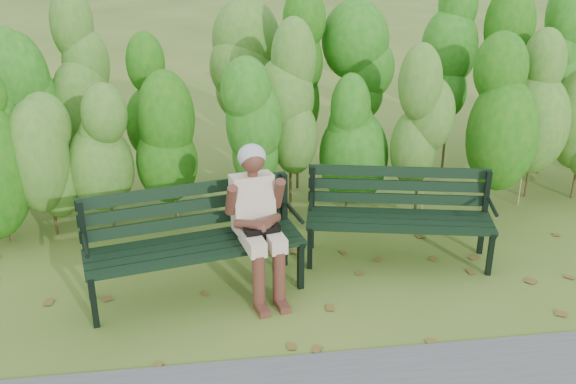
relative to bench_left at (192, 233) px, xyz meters
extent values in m
plane|color=#3C5919|center=(0.84, -0.12, -0.53)|extent=(80.00, 80.00, 0.00)
cylinder|color=#47381E|center=(-1.30, 1.18, -0.13)|extent=(0.03, 0.03, 0.80)
ellipsoid|color=#1B6612|center=(-1.30, 1.18, 0.51)|extent=(0.64, 0.64, 1.44)
cylinder|color=#47381E|center=(-0.69, 1.18, -0.13)|extent=(0.03, 0.03, 0.80)
ellipsoid|color=#1B6612|center=(-0.69, 1.18, 0.51)|extent=(0.64, 0.64, 1.44)
cylinder|color=#47381E|center=(-0.08, 1.18, -0.13)|extent=(0.03, 0.03, 0.80)
ellipsoid|color=#1B6612|center=(-0.08, 1.18, 0.51)|extent=(0.64, 0.64, 1.44)
cylinder|color=#47381E|center=(0.53, 1.18, -0.13)|extent=(0.03, 0.03, 0.80)
ellipsoid|color=#1B6612|center=(0.53, 1.18, 0.51)|extent=(0.64, 0.64, 1.44)
cylinder|color=#47381E|center=(1.14, 1.18, -0.13)|extent=(0.03, 0.03, 0.80)
ellipsoid|color=#1B6612|center=(1.14, 1.18, 0.51)|extent=(0.64, 0.64, 1.44)
cylinder|color=#47381E|center=(1.76, 1.18, -0.13)|extent=(0.03, 0.03, 0.80)
ellipsoid|color=#1B6612|center=(1.76, 1.18, 0.51)|extent=(0.64, 0.64, 1.44)
cylinder|color=#47381E|center=(2.37, 1.18, -0.13)|extent=(0.03, 0.03, 0.80)
ellipsoid|color=#1B6612|center=(2.37, 1.18, 0.51)|extent=(0.64, 0.64, 1.44)
cylinder|color=#47381E|center=(2.98, 1.18, -0.13)|extent=(0.03, 0.03, 0.80)
ellipsoid|color=#1B6612|center=(2.98, 1.18, 0.51)|extent=(0.64, 0.64, 1.44)
cylinder|color=#47381E|center=(3.59, 1.18, -0.13)|extent=(0.03, 0.03, 0.80)
ellipsoid|color=#1B6612|center=(3.59, 1.18, 0.51)|extent=(0.64, 0.64, 1.44)
cylinder|color=#47381E|center=(-1.85, 2.18, 0.02)|extent=(0.04, 0.04, 1.10)
ellipsoid|color=#165D10|center=(-1.85, 2.18, 0.90)|extent=(0.70, 0.70, 1.98)
cylinder|color=#47381E|center=(-1.08, 2.18, 0.02)|extent=(0.04, 0.04, 1.10)
ellipsoid|color=#165D10|center=(-1.08, 2.18, 0.90)|extent=(0.70, 0.70, 1.98)
cylinder|color=#47381E|center=(-0.31, 2.18, 0.02)|extent=(0.04, 0.04, 1.10)
ellipsoid|color=#165D10|center=(-0.31, 2.18, 0.90)|extent=(0.70, 0.70, 1.98)
cylinder|color=#47381E|center=(0.45, 2.18, 0.02)|extent=(0.04, 0.04, 1.10)
ellipsoid|color=#165D10|center=(0.45, 2.18, 0.90)|extent=(0.70, 0.70, 1.98)
cylinder|color=#47381E|center=(1.22, 2.18, 0.02)|extent=(0.04, 0.04, 1.10)
ellipsoid|color=#165D10|center=(1.22, 2.18, 0.90)|extent=(0.70, 0.70, 1.98)
cylinder|color=#47381E|center=(1.99, 2.18, 0.02)|extent=(0.04, 0.04, 1.10)
ellipsoid|color=#165D10|center=(1.99, 2.18, 0.90)|extent=(0.70, 0.70, 1.98)
cylinder|color=#47381E|center=(2.76, 2.18, 0.02)|extent=(0.04, 0.04, 1.10)
ellipsoid|color=#165D10|center=(2.76, 2.18, 0.90)|extent=(0.70, 0.70, 1.98)
cylinder|color=#47381E|center=(3.53, 2.18, 0.02)|extent=(0.04, 0.04, 1.10)
ellipsoid|color=#165D10|center=(3.53, 2.18, 0.90)|extent=(0.70, 0.70, 1.98)
cylinder|color=#47381E|center=(4.29, 2.18, 0.02)|extent=(0.04, 0.04, 1.10)
ellipsoid|color=#165D10|center=(4.29, 2.18, 0.90)|extent=(0.70, 0.70, 1.98)
cube|color=brown|center=(0.26, 0.79, -0.52)|extent=(0.11, 0.11, 0.01)
cube|color=brown|center=(1.12, 0.21, -0.52)|extent=(0.11, 0.09, 0.01)
cube|color=brown|center=(2.94, -0.40, -0.52)|extent=(0.10, 0.11, 0.01)
cube|color=brown|center=(-1.25, -0.39, -0.52)|extent=(0.10, 0.08, 0.01)
cube|color=brown|center=(2.89, -0.83, -0.52)|extent=(0.08, 0.10, 0.01)
cube|color=brown|center=(3.50, 0.59, -0.52)|extent=(0.10, 0.09, 0.01)
cube|color=brown|center=(0.67, -0.83, -0.52)|extent=(0.08, 0.10, 0.01)
cube|color=brown|center=(0.41, -0.46, -0.52)|extent=(0.11, 0.11, 0.01)
cube|color=brown|center=(2.27, 0.21, -0.52)|extent=(0.11, 0.11, 0.01)
cube|color=brown|center=(3.24, 0.50, -0.52)|extent=(0.11, 0.11, 0.01)
cube|color=brown|center=(1.01, 0.03, -0.52)|extent=(0.10, 0.11, 0.01)
cube|color=brown|center=(2.26, 0.25, -0.52)|extent=(0.08, 0.09, 0.01)
cube|color=brown|center=(0.95, -0.57, -0.52)|extent=(0.11, 0.11, 0.01)
cube|color=brown|center=(2.10, 0.56, -0.52)|extent=(0.09, 0.11, 0.01)
cube|color=brown|center=(0.27, -0.75, -0.52)|extent=(0.10, 0.11, 0.01)
cube|color=brown|center=(2.85, -0.42, -0.52)|extent=(0.10, 0.11, 0.01)
cube|color=brown|center=(2.06, -0.75, -0.52)|extent=(0.09, 0.07, 0.01)
cube|color=brown|center=(-0.75, 0.09, -0.52)|extent=(0.11, 0.10, 0.01)
cube|color=brown|center=(1.01, -0.51, -0.52)|extent=(0.11, 0.11, 0.01)
cube|color=brown|center=(-0.26, -0.38, -0.52)|extent=(0.09, 0.08, 0.01)
cube|color=brown|center=(2.44, 0.41, -0.52)|extent=(0.10, 0.08, 0.01)
cube|color=brown|center=(3.45, 0.16, -0.52)|extent=(0.11, 0.10, 0.01)
cube|color=brown|center=(2.06, -0.98, -0.52)|extent=(0.10, 0.08, 0.01)
cube|color=brown|center=(3.74, 0.42, -0.52)|extent=(0.09, 0.11, 0.01)
cube|color=brown|center=(1.61, -1.28, -0.52)|extent=(0.11, 0.09, 0.01)
cube|color=brown|center=(1.17, -0.90, -0.52)|extent=(0.10, 0.11, 0.01)
cube|color=brown|center=(0.49, 0.68, -0.52)|extent=(0.11, 0.11, 0.01)
cube|color=black|center=(0.06, -0.29, -0.08)|extent=(1.77, 0.47, 0.04)
cube|color=black|center=(0.03, -0.17, -0.08)|extent=(1.77, 0.47, 0.04)
cube|color=black|center=(0.01, -0.05, -0.08)|extent=(1.77, 0.47, 0.04)
cube|color=black|center=(-0.02, 0.08, -0.08)|extent=(1.77, 0.47, 0.04)
cube|color=black|center=(-0.03, 0.17, 0.03)|extent=(1.76, 0.42, 0.10)
cube|color=black|center=(-0.04, 0.18, 0.17)|extent=(1.76, 0.42, 0.10)
cube|color=black|center=(-0.04, 0.19, 0.31)|extent=(1.76, 0.42, 0.10)
cube|color=black|center=(-0.77, -0.47, -0.30)|extent=(0.06, 0.06, 0.45)
cube|color=black|center=(-0.86, -0.06, -0.08)|extent=(0.06, 0.06, 0.89)
cube|color=black|center=(-0.81, -0.28, -0.10)|extent=(0.15, 0.50, 0.04)
cylinder|color=black|center=(-0.80, -0.33, 0.12)|extent=(0.11, 0.37, 0.04)
cube|color=black|center=(0.90, -0.13, -0.30)|extent=(0.06, 0.06, 0.45)
cube|color=black|center=(0.81, 0.29, -0.08)|extent=(0.06, 0.06, 0.89)
cube|color=black|center=(0.86, 0.07, -0.10)|extent=(0.15, 0.50, 0.04)
cylinder|color=black|center=(0.87, 0.02, 0.12)|extent=(0.11, 0.37, 0.04)
cube|color=black|center=(1.81, 0.04, -0.11)|extent=(1.65, 0.44, 0.04)
cube|color=black|center=(1.84, 0.16, -0.11)|extent=(1.65, 0.44, 0.04)
cube|color=black|center=(1.86, 0.27, -0.11)|extent=(1.65, 0.44, 0.04)
cube|color=black|center=(1.88, 0.38, -0.11)|extent=(1.65, 0.44, 0.04)
cube|color=black|center=(1.90, 0.47, -0.01)|extent=(1.64, 0.39, 0.10)
cube|color=black|center=(1.90, 0.48, 0.12)|extent=(1.64, 0.39, 0.10)
cube|color=black|center=(1.91, 0.49, 0.25)|extent=(1.64, 0.39, 0.10)
cube|color=black|center=(1.03, 0.19, -0.32)|extent=(0.05, 0.05, 0.42)
cube|color=black|center=(1.11, 0.58, -0.11)|extent=(0.05, 0.05, 0.83)
cube|color=black|center=(1.07, 0.38, -0.13)|extent=(0.14, 0.46, 0.04)
cylinder|color=black|center=(1.06, 0.33, 0.08)|extent=(0.10, 0.35, 0.03)
cube|color=black|center=(2.59, -0.13, -0.32)|extent=(0.05, 0.05, 0.42)
cube|color=black|center=(2.67, 0.26, -0.11)|extent=(0.05, 0.05, 0.83)
cube|color=black|center=(2.63, 0.05, -0.13)|extent=(0.14, 0.46, 0.04)
cylinder|color=black|center=(2.62, 0.01, 0.08)|extent=(0.10, 0.35, 0.03)
cube|color=beige|center=(0.48, -0.22, 0.01)|extent=(0.21, 0.42, 0.12)
cube|color=beige|center=(0.65, -0.18, 0.01)|extent=(0.21, 0.42, 0.12)
cylinder|color=#542B20|center=(0.52, -0.38, -0.28)|extent=(0.13, 0.13, 0.49)
cylinder|color=#542B20|center=(0.69, -0.34, -0.28)|extent=(0.13, 0.13, 0.49)
cube|color=#542B20|center=(0.53, -0.45, -0.50)|extent=(0.12, 0.21, 0.06)
cube|color=#542B20|center=(0.70, -0.42, -0.50)|extent=(0.12, 0.21, 0.06)
cube|color=beige|center=(0.52, 0.06, 0.23)|extent=(0.39, 0.31, 0.50)
cylinder|color=#542B20|center=(0.52, 0.04, 0.49)|extent=(0.09, 0.09, 0.10)
sphere|color=#542B20|center=(0.52, 0.03, 0.61)|extent=(0.20, 0.20, 0.20)
ellipsoid|color=gray|center=(0.52, 0.05, 0.64)|extent=(0.23, 0.22, 0.21)
cylinder|color=#542B20|center=(0.33, -0.06, 0.31)|extent=(0.13, 0.21, 0.30)
cylinder|color=#542B20|center=(0.73, 0.02, 0.31)|extent=(0.13, 0.21, 0.30)
cylinder|color=#542B20|center=(0.46, -0.16, 0.13)|extent=(0.25, 0.23, 0.13)
cylinder|color=#542B20|center=(0.66, -0.12, 0.13)|extent=(0.18, 0.27, 0.13)
sphere|color=#542B20|center=(0.57, -0.20, 0.11)|extent=(0.11, 0.11, 0.11)
cube|color=black|center=(0.57, -0.19, 0.05)|extent=(0.31, 0.17, 0.15)
camera|label=1|loc=(0.12, -5.05, 2.57)|focal=42.00mm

